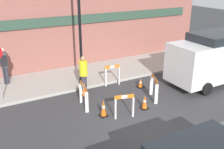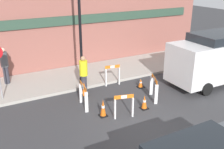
% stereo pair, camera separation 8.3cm
% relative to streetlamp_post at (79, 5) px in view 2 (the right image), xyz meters
% --- Properties ---
extents(ground_plane, '(60.00, 60.00, 0.00)m').
position_rel_streetlamp_post_xyz_m(ground_plane, '(0.57, -5.09, -3.90)').
color(ground_plane, '#38383A').
extents(sidewalk_slab, '(18.00, 3.21, 0.13)m').
position_rel_streetlamp_post_xyz_m(sidewalk_slab, '(0.57, 1.02, -3.84)').
color(sidewalk_slab, '#ADA89E').
rests_on(sidewalk_slab, ground_plane).
extents(storefront_facade, '(18.00, 0.22, 5.50)m').
position_rel_streetlamp_post_xyz_m(storefront_facade, '(0.57, 2.70, -1.15)').
color(storefront_facade, '#93564C').
rests_on(storefront_facade, ground_plane).
extents(streetlamp_post, '(0.44, 0.44, 5.93)m').
position_rel_streetlamp_post_xyz_m(streetlamp_post, '(0.00, 0.00, 0.00)').
color(streetlamp_post, black).
rests_on(streetlamp_post, sidewalk_slab).
extents(barricade_0, '(0.51, 0.95, 1.04)m').
position_rel_streetlamp_post_xyz_m(barricade_0, '(2.16, -2.97, -3.33)').
color(barricade_0, white).
rests_on(barricade_0, ground_plane).
extents(barricade_1, '(0.76, 0.25, 1.05)m').
position_rel_streetlamp_post_xyz_m(barricade_1, '(1.30, -0.74, -3.35)').
color(barricade_1, white).
rests_on(barricade_1, ground_plane).
extents(barricade_2, '(0.26, 0.96, 1.03)m').
position_rel_streetlamp_post_xyz_m(barricade_2, '(-0.85, -2.22, -3.34)').
color(barricade_2, white).
rests_on(barricade_2, ground_plane).
extents(barricade_3, '(0.77, 0.33, 0.96)m').
position_rel_streetlamp_post_xyz_m(barricade_3, '(0.19, -3.72, -3.39)').
color(barricade_3, white).
rests_on(barricade_3, ground_plane).
extents(traffic_cone_0, '(0.30, 0.30, 0.71)m').
position_rel_streetlamp_post_xyz_m(traffic_cone_0, '(-0.42, -1.25, -3.56)').
color(traffic_cone_0, black).
rests_on(traffic_cone_0, ground_plane).
extents(traffic_cone_1, '(0.30, 0.30, 0.60)m').
position_rel_streetlamp_post_xyz_m(traffic_cone_1, '(1.29, -3.52, -3.61)').
color(traffic_cone_1, black).
rests_on(traffic_cone_1, ground_plane).
extents(traffic_cone_2, '(0.30, 0.30, 0.45)m').
position_rel_streetlamp_post_xyz_m(traffic_cone_2, '(2.38, -1.65, -3.69)').
color(traffic_cone_2, black).
rests_on(traffic_cone_2, ground_plane).
extents(traffic_cone_3, '(0.30, 0.30, 0.71)m').
position_rel_streetlamp_post_xyz_m(traffic_cone_3, '(-0.47, -3.26, -3.56)').
color(traffic_cone_3, black).
rests_on(traffic_cone_3, ground_plane).
extents(person_worker, '(0.52, 0.52, 1.76)m').
position_rel_streetlamp_post_xyz_m(person_worker, '(-0.26, -0.84, -2.96)').
color(person_worker, '#33333D').
rests_on(person_worker, ground_plane).
extents(person_pedestrian, '(0.51, 0.51, 1.81)m').
position_rel_streetlamp_post_xyz_m(person_pedestrian, '(-3.33, 1.66, -2.80)').
color(person_pedestrian, '#33333D').
rests_on(person_pedestrian, sidewalk_slab).
extents(work_van, '(5.12, 2.12, 2.55)m').
position_rel_streetlamp_post_xyz_m(work_van, '(6.13, -2.83, -2.52)').
color(work_van, white).
rests_on(work_van, ground_plane).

